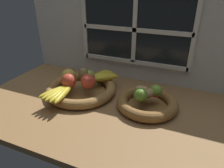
% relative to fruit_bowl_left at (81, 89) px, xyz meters
% --- Properties ---
extents(ground_plane, '(1.40, 0.90, 0.03)m').
position_rel_fruit_bowl_left_xyz_m(ground_plane, '(0.21, 0.00, -0.04)').
color(ground_plane, olive).
extents(back_wall, '(1.40, 0.05, 0.55)m').
position_rel_fruit_bowl_left_xyz_m(back_wall, '(0.21, 0.30, 0.25)').
color(back_wall, silver).
rests_on(back_wall, ground_plane).
extents(fruit_bowl_left, '(0.38, 0.38, 0.05)m').
position_rel_fruit_bowl_left_xyz_m(fruit_bowl_left, '(0.00, 0.00, 0.00)').
color(fruit_bowl_left, olive).
rests_on(fruit_bowl_left, ground_plane).
extents(fruit_bowl_right, '(0.30, 0.30, 0.05)m').
position_rel_fruit_bowl_left_xyz_m(fruit_bowl_right, '(0.37, 0.00, 0.00)').
color(fruit_bowl_right, brown).
rests_on(fruit_bowl_right, ground_plane).
extents(apple_red_front, '(0.08, 0.08, 0.08)m').
position_rel_fruit_bowl_left_xyz_m(apple_red_front, '(-0.04, -0.05, 0.07)').
color(apple_red_front, '#CC422D').
rests_on(apple_red_front, fruit_bowl_left).
extents(apple_red_right, '(0.08, 0.08, 0.08)m').
position_rel_fruit_bowl_left_xyz_m(apple_red_right, '(0.06, -0.02, 0.07)').
color(apple_red_right, '#CC422D').
rests_on(apple_red_right, fruit_bowl_left).
extents(apple_green_back, '(0.07, 0.07, 0.07)m').
position_rel_fruit_bowl_left_xyz_m(apple_green_back, '(0.02, 0.05, 0.06)').
color(apple_green_back, '#7AA338').
rests_on(apple_green_back, fruit_bowl_left).
extents(apple_golden_left, '(0.08, 0.08, 0.08)m').
position_rel_fruit_bowl_left_xyz_m(apple_golden_left, '(-0.07, 0.01, 0.07)').
color(apple_golden_left, gold).
rests_on(apple_golden_left, fruit_bowl_left).
extents(pear_brown, '(0.08, 0.08, 0.09)m').
position_rel_fruit_bowl_left_xyz_m(pear_brown, '(0.00, 0.03, 0.07)').
color(pear_brown, olive).
rests_on(pear_brown, fruit_bowl_left).
extents(banana_bunch_front, '(0.13, 0.20, 0.03)m').
position_rel_fruit_bowl_left_xyz_m(banana_bunch_front, '(-0.04, -0.14, 0.04)').
color(banana_bunch_front, gold).
rests_on(banana_bunch_front, fruit_bowl_left).
extents(banana_bunch_back, '(0.15, 0.18, 0.03)m').
position_rel_fruit_bowl_left_xyz_m(banana_bunch_back, '(0.07, 0.11, 0.04)').
color(banana_bunch_back, gold).
rests_on(banana_bunch_back, fruit_bowl_left).
extents(potato_large, '(0.08, 0.09, 0.05)m').
position_rel_fruit_bowl_left_xyz_m(potato_large, '(0.37, 0.00, 0.05)').
color(potato_large, '#A38451').
rests_on(potato_large, fruit_bowl_right).
extents(potato_oblong, '(0.09, 0.07, 0.04)m').
position_rel_fruit_bowl_left_xyz_m(potato_oblong, '(0.33, 0.03, 0.05)').
color(potato_oblong, tan).
rests_on(potato_oblong, fruit_bowl_right).
extents(lime_near, '(0.07, 0.07, 0.07)m').
position_rel_fruit_bowl_left_xyz_m(lime_near, '(0.34, -0.04, 0.06)').
color(lime_near, olive).
rests_on(lime_near, fruit_bowl_right).
extents(lime_far, '(0.06, 0.06, 0.06)m').
position_rel_fruit_bowl_left_xyz_m(lime_far, '(0.40, 0.04, 0.06)').
color(lime_far, '#6B9E33').
rests_on(lime_far, fruit_bowl_right).
extents(chili_pepper, '(0.11, 0.03, 0.02)m').
position_rel_fruit_bowl_left_xyz_m(chili_pepper, '(0.38, 0.01, 0.04)').
color(chili_pepper, red).
rests_on(chili_pepper, fruit_bowl_right).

